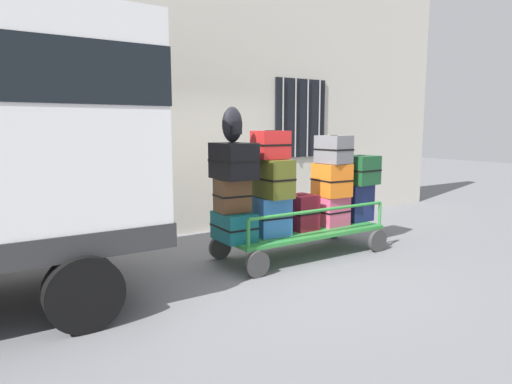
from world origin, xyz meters
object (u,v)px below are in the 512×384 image
suitcase_center_bottom (302,212)px  backpack (232,125)px  suitcase_left_bottom (234,226)px  suitcase_midleft_top (270,145)px  suitcase_midright_top (334,149)px  suitcase_midleft_bottom (270,216)px  suitcase_midright_bottom (330,210)px  suitcase_midright_middle (332,180)px  suitcase_midleft_middle (270,178)px  suitcase_left_middle (232,195)px  luggage_cart (301,233)px  suitcase_left_top (233,161)px  suitcase_right_bottom (356,202)px  suitcase_right_middle (361,170)px

suitcase_center_bottom → backpack: backpack is taller
suitcase_left_bottom → suitcase_midleft_top: size_ratio=1.31×
backpack → suitcase_midright_top: bearing=-0.1°
suitcase_midleft_bottom → backpack: 1.35m
suitcase_center_bottom → suitcase_midright_bottom: suitcase_center_bottom is taller
suitcase_midleft_bottom → suitcase_midright_middle: suitcase_midright_middle is taller
suitcase_midleft_middle → suitcase_midleft_top: suitcase_midleft_top is taller
suitcase_midleft_middle → suitcase_midright_middle: (1.11, 0.02, -0.10)m
suitcase_left_middle → suitcase_midright_bottom: (1.67, -0.01, -0.36)m
backpack → luggage_cart: bearing=1.4°
suitcase_left_middle → suitcase_midleft_middle: size_ratio=0.66×
suitcase_left_top → backpack: size_ratio=1.36×
suitcase_left_bottom → suitcase_right_bottom: (2.23, 0.04, 0.11)m
suitcase_left_bottom → suitcase_left_top: bearing=90.0°
suitcase_center_bottom → suitcase_midright_bottom: bearing=2.7°
suitcase_midleft_middle → backpack: size_ratio=1.49×
suitcase_midright_middle → suitcase_midright_bottom: bearing=90.0°
suitcase_center_bottom → backpack: 1.68m
suitcase_left_bottom → suitcase_midleft_top: suitcase_midleft_top is taller
suitcase_right_middle → luggage_cart: bearing=178.0°
suitcase_left_middle → suitcase_midright_middle: suitcase_midright_middle is taller
luggage_cart → suitcase_midright_bottom: suitcase_midright_bottom is taller
suitcase_midleft_bottom → suitcase_midright_middle: (1.11, 0.01, 0.42)m
suitcase_right_bottom → backpack: 2.55m
suitcase_right_bottom → luggage_cart: bearing=-178.4°
suitcase_center_bottom → suitcase_right_middle: bearing=-2.0°
suitcase_left_middle → suitcase_midright_top: bearing=-2.4°
suitcase_midright_middle → suitcase_left_bottom: bearing=179.9°
suitcase_midright_middle → suitcase_midright_top: (0.00, -0.02, 0.45)m
suitcase_midleft_top → suitcase_right_bottom: (1.67, 0.05, -0.93)m
suitcase_left_middle → suitcase_center_bottom: (1.11, -0.04, -0.33)m
suitcase_left_top → suitcase_midleft_top: size_ratio=1.35×
suitcase_left_middle → suitcase_midleft_bottom: bearing=-5.5°
suitcase_right_middle → suitcase_midright_bottom: bearing=173.3°
suitcase_midright_middle → backpack: 1.88m
suitcase_midleft_middle → suitcase_right_bottom: 1.74m
suitcase_left_bottom → suitcase_midright_bottom: (1.67, 0.03, 0.03)m
suitcase_midleft_bottom → suitcase_midleft_middle: bearing=-90.0°
suitcase_left_top → suitcase_midleft_middle: size_ratio=0.91×
suitcase_midleft_bottom → suitcase_midright_middle: size_ratio=1.03×
suitcase_midright_top → suitcase_midleft_bottom: bearing=179.2°
suitcase_midleft_bottom → suitcase_midright_top: (1.11, -0.02, 0.87)m
suitcase_midleft_middle → suitcase_midright_bottom: suitcase_midleft_middle is taller
suitcase_center_bottom → suitcase_midright_top: size_ratio=1.02×
luggage_cart → backpack: backpack is taller
suitcase_midright_bottom → suitcase_midright_middle: suitcase_midright_middle is taller
suitcase_right_bottom → suitcase_midleft_top: bearing=-178.3°
suitcase_left_bottom → suitcase_midleft_middle: bearing=-2.0°
suitcase_left_middle → suitcase_left_top: 0.45m
suitcase_midleft_middle → suitcase_midright_bottom: (1.11, 0.05, -0.56)m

